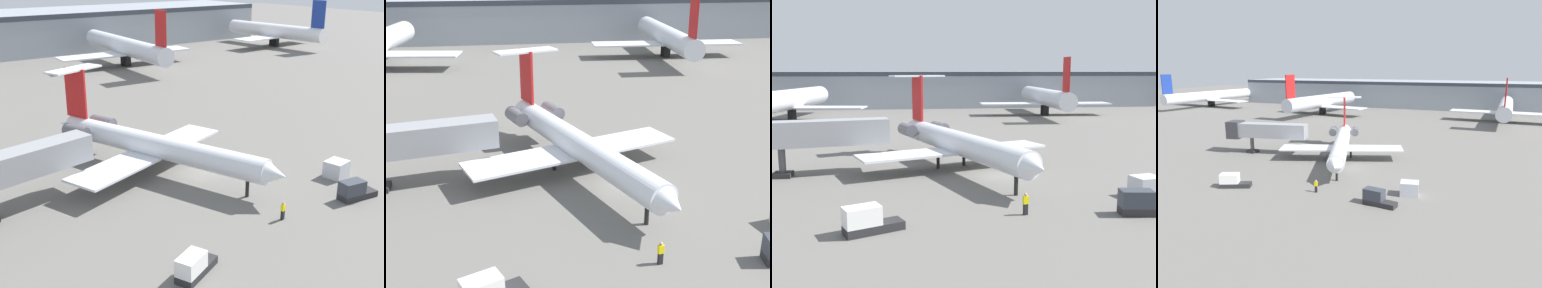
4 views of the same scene
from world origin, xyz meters
The scene contains 10 objects.
ground_plane centered at (0.00, 0.00, -0.05)m, with size 400.00×400.00×0.10m, color #66635E.
regional_jet centered at (-3.23, 4.35, 3.10)m, with size 21.52×29.10×10.09m.
jet_bridge centered at (-18.89, 3.09, 4.28)m, with size 15.41×5.85×5.97m.
ground_crew_marshaller centered at (0.22, -12.33, 0.86)m, with size 0.45×0.35×1.69m.
baggage_tug_lead centered at (8.81, -13.42, 0.84)m, with size 4.17×2.02×1.90m.
baggage_tug_trailing centered at (-11.25, -14.68, 0.84)m, with size 4.23×2.89×1.90m.
cargo_container_uld centered at (11.75, -8.90, 0.90)m, with size 2.58×2.34×1.79m.
terminal_building centered at (0.00, 94.39, 5.15)m, with size 164.55×25.45×10.27m.
parked_airliner_west_mid centered at (-32.68, 56.75, 4.45)m, with size 31.98×37.66×13.71m.
parked_airliner_centre centered at (24.91, 60.60, 4.27)m, with size 31.17×36.93×13.35m.
Camera 3 is at (-8.66, -44.00, 10.76)m, focal length 42.18 mm.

